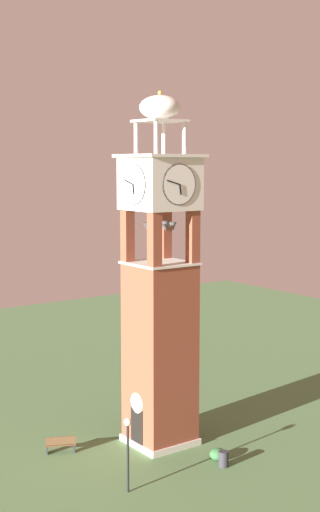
# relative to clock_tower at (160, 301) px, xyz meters

# --- Properties ---
(ground) EXTENTS (80.00, 80.00, 0.00)m
(ground) POSITION_rel_clock_tower_xyz_m (0.00, 0.00, -7.93)
(ground) COLOR #517547
(clock_tower) EXTENTS (3.65, 3.65, 19.05)m
(clock_tower) POSITION_rel_clock_tower_xyz_m (0.00, 0.00, 0.00)
(clock_tower) COLOR brown
(clock_tower) RESTS_ON ground
(park_bench) EXTENTS (1.09, 1.63, 0.95)m
(park_bench) POSITION_rel_clock_tower_xyz_m (-1.90, -5.14, -7.45)
(park_bench) COLOR brown
(park_bench) RESTS_ON ground
(lamp_post) EXTENTS (0.36, 0.36, 3.57)m
(lamp_post) POSITION_rel_clock_tower_xyz_m (4.02, -4.77, -5.43)
(lamp_post) COLOR black
(lamp_post) RESTS_ON ground
(trash_bin) EXTENTS (0.52, 0.52, 0.80)m
(trash_bin) POSITION_rel_clock_tower_xyz_m (4.49, 0.73, -7.53)
(trash_bin) COLOR #2D2D33
(trash_bin) RESTS_ON ground
(shrub_near_entry) EXTENTS (0.88, 0.88, 0.62)m
(shrub_near_entry) POSITION_rel_clock_tower_xyz_m (3.71, 1.03, -7.62)
(shrub_near_entry) COLOR #336638
(shrub_near_entry) RESTS_ON ground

